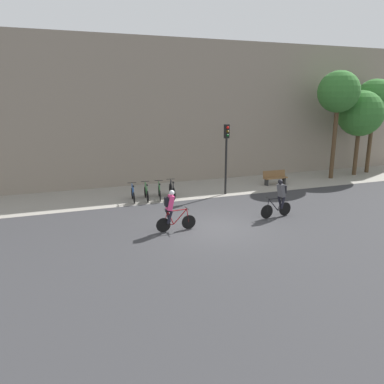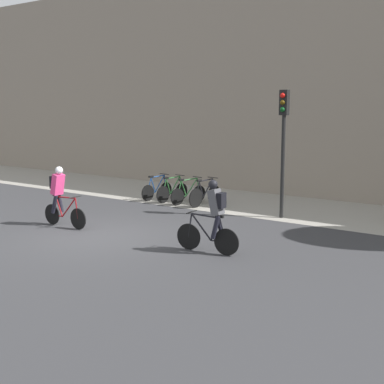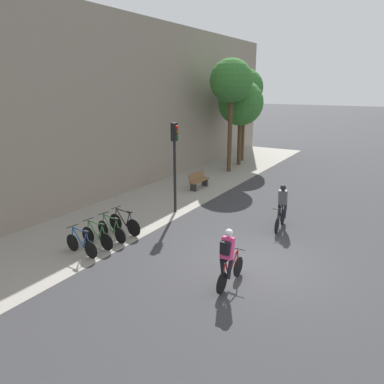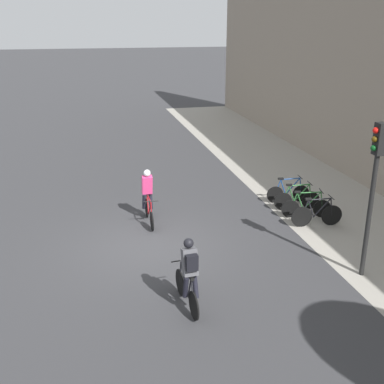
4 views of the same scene
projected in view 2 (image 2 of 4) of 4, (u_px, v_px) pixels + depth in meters
name	position (u px, v px, depth m)	size (l,w,h in m)	color
ground	(98.00, 236.00, 14.34)	(200.00, 200.00, 0.00)	#333335
kerb_strip	(230.00, 200.00, 19.75)	(44.00, 4.50, 0.01)	gray
building_facade	(266.00, 81.00, 21.09)	(44.00, 0.60, 8.88)	gray
cyclist_pink	(60.00, 194.00, 15.40)	(1.71, 0.46, 1.74)	black
cyclist_grey	(214.00, 214.00, 12.50)	(1.67, 0.47, 1.76)	black
parked_bike_0	(157.00, 190.00, 19.90)	(0.46, 1.55, 0.94)	black
parked_bike_1	(172.00, 191.00, 19.48)	(0.46, 1.60, 0.95)	black
parked_bike_2	(188.00, 193.00, 19.06)	(0.50, 1.62, 0.93)	black
parked_bike_3	(205.00, 194.00, 18.64)	(0.46, 1.65, 0.97)	black
traffic_light_pole	(283.00, 131.00, 16.25)	(0.26, 0.30, 3.94)	black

